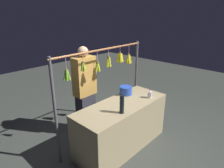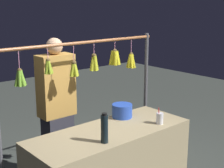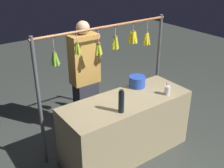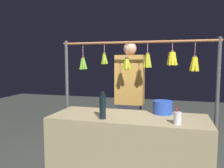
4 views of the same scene
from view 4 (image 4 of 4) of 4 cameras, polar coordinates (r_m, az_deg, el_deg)
market_counter at (r=2.62m, az=4.13°, el=-16.71°), size 1.70×0.66×0.81m
display_rack at (r=2.85m, az=6.91°, el=1.65°), size 1.98×0.14×1.68m
water_bottle at (r=2.34m, az=-2.39°, el=-5.61°), size 0.07×0.07×0.28m
blue_bucket at (r=2.64m, az=12.71°, el=-5.78°), size 0.22×0.22×0.15m
drink_cup at (r=2.24m, az=16.28°, el=-8.31°), size 0.07×0.07×0.18m
vendor_person at (r=3.25m, az=4.49°, el=-4.48°), size 0.40×0.22×1.67m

